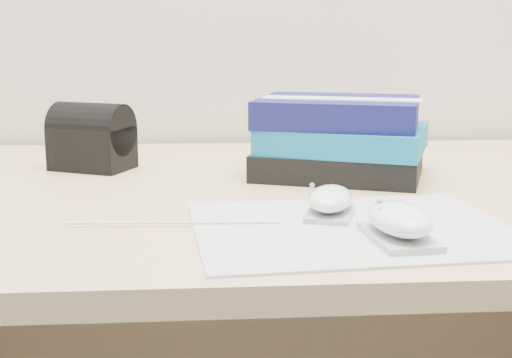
{
  "coord_description": "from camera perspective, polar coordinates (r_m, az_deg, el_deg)",
  "views": [
    {
      "loc": [
        -0.15,
        0.59,
        0.95
      ],
      "look_at": [
        -0.08,
        1.44,
        0.77
      ],
      "focal_mm": 50.0,
      "sensor_mm": 36.0,
      "label": 1
    }
  ],
  "objects": [
    {
      "name": "desk",
      "position": [
        1.15,
        3.48,
        -11.31
      ],
      "size": [
        1.6,
        0.8,
        0.73
      ],
      "color": "tan",
      "rests_on": "ground"
    },
    {
      "name": "mouse_front",
      "position": [
        0.76,
        11.4,
        -3.38
      ],
      "size": [
        0.07,
        0.11,
        0.05
      ],
      "color": "#AFB0B2",
      "rests_on": "mousepad"
    },
    {
      "name": "book_stack",
      "position": [
        1.09,
        6.76,
        3.31
      ],
      "size": [
        0.3,
        0.27,
        0.12
      ],
      "color": "black",
      "rests_on": "desk"
    },
    {
      "name": "usb_cable",
      "position": [
        0.82,
        -6.75,
        -3.5
      ],
      "size": [
        0.25,
        0.02,
        0.0
      ],
      "primitive_type": "cylinder",
      "rotation": [
        0.0,
        1.57,
        -0.06
      ],
      "color": "white",
      "rests_on": "mousepad"
    },
    {
      "name": "mouse_rear",
      "position": [
        0.85,
        5.95,
        -1.76
      ],
      "size": [
        0.08,
        0.1,
        0.04
      ],
      "color": "#A3A4A6",
      "rests_on": "mousepad"
    },
    {
      "name": "mousepad",
      "position": [
        0.81,
        7.68,
        -3.91
      ],
      "size": [
        0.37,
        0.3,
        0.0
      ],
      "primitive_type": "cube",
      "rotation": [
        0.0,
        0.0,
        0.08
      ],
      "color": "#9E9FA6",
      "rests_on": "desk"
    },
    {
      "name": "pouch",
      "position": [
        1.16,
        -13.0,
        3.27
      ],
      "size": [
        0.14,
        0.12,
        0.11
      ],
      "color": "black",
      "rests_on": "desk"
    }
  ]
}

